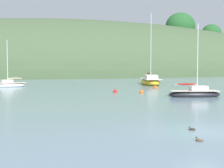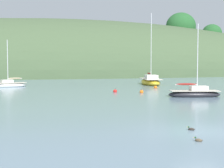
# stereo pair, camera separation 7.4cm
# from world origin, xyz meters

# --- Properties ---
(ground_plane) EXTENTS (400.00, 400.00, 0.00)m
(ground_plane) POSITION_xyz_m (0.00, 0.00, 0.00)
(ground_plane) COLOR slate
(far_shoreline_hill) EXTENTS (150.00, 36.00, 31.13)m
(far_shoreline_hill) POSITION_xyz_m (0.06, 73.37, 0.08)
(far_shoreline_hill) COLOR #425638
(far_shoreline_hill) RESTS_ON ground
(sailboat_cream_ketch) EXTENTS (5.11, 3.17, 6.83)m
(sailboat_cream_ketch) POSITION_xyz_m (-11.28, 35.52, 0.33)
(sailboat_cream_ketch) COLOR white
(sailboat_cream_ketch) RESTS_ON ground
(sailboat_yellow_far) EXTENTS (5.59, 2.83, 7.60)m
(sailboat_yellow_far) POSITION_xyz_m (7.84, 16.42, 0.35)
(sailboat_yellow_far) COLOR #232328
(sailboat_yellow_far) RESTS_ON ground
(sailboat_blue_center) EXTENTS (3.76, 8.09, 11.32)m
(sailboat_blue_center) POSITION_xyz_m (9.94, 35.69, 0.47)
(sailboat_blue_center) COLOR gold
(sailboat_blue_center) RESTS_ON ground
(mooring_buoy_inner) EXTENTS (0.44, 0.44, 0.54)m
(mooring_buoy_inner) POSITION_xyz_m (3.94, 21.92, 0.12)
(mooring_buoy_inner) COLOR orange
(mooring_buoy_inner) RESTS_ON ground
(mooring_buoy_channel) EXTENTS (0.44, 0.44, 0.54)m
(mooring_buoy_channel) POSITION_xyz_m (8.05, 28.39, 0.12)
(mooring_buoy_channel) COLOR orange
(mooring_buoy_channel) RESTS_ON ground
(mooring_buoy_outer) EXTENTS (0.44, 0.44, 0.54)m
(mooring_buoy_outer) POSITION_xyz_m (1.20, 23.48, 0.12)
(mooring_buoy_outer) COLOR red
(mooring_buoy_outer) RESTS_ON ground
(duck_lone_right) EXTENTS (0.36, 0.37, 0.24)m
(duck_lone_right) POSITION_xyz_m (-1.30, -2.15, 0.05)
(duck_lone_right) COLOR brown
(duck_lone_right) RESTS_ON ground
(duck_lone_left) EXTENTS (0.38, 0.36, 0.24)m
(duck_lone_left) POSITION_xyz_m (-0.44, 0.30, 0.05)
(duck_lone_left) COLOR #2D2823
(duck_lone_left) RESTS_ON ground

